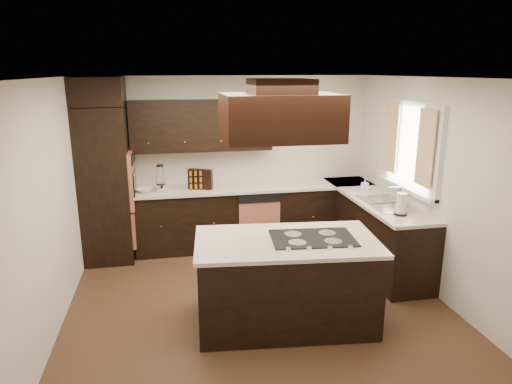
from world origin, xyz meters
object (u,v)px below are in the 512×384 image
Objects in this scene: oven_column at (106,185)px; island at (286,283)px; spice_rack at (200,179)px; range_hood at (280,117)px.

oven_column reaches higher than island.
island is (1.99, -2.14, -0.62)m from oven_column.
spice_rack reaches higher than island.
oven_column is at bearing 129.74° from range_hood.
island is at bearing -50.66° from spice_rack.
spice_rack is at bearing 113.22° from island.
oven_column is 2.02× the size of range_hood.
oven_column is 3.13m from range_hood.
spice_rack is (-0.70, 2.20, 0.63)m from island.
oven_column is 1.29m from spice_rack.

